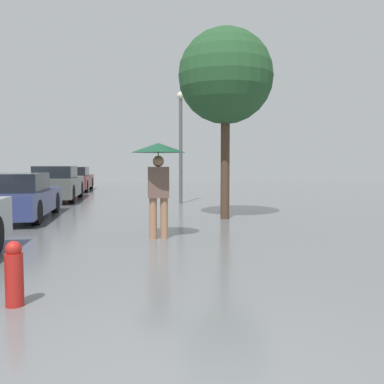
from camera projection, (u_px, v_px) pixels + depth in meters
pedestrian at (158, 163)px, 8.12m from camera, size 1.03×1.03×1.83m
parked_car_second at (17, 198)px, 11.09m from camera, size 1.66×4.03×1.19m
parked_car_third at (57, 184)px, 16.53m from camera, size 1.64×4.43×1.33m
parked_car_farthest at (74, 179)px, 22.35m from camera, size 1.64×4.58×1.25m
tree at (226, 77)px, 10.91m from camera, size 2.43×2.43×4.88m
street_lamp at (181, 138)px, 15.15m from camera, size 0.27×0.27×3.95m
fire_hydrant at (14, 274)px, 4.33m from camera, size 0.18×0.18×0.67m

